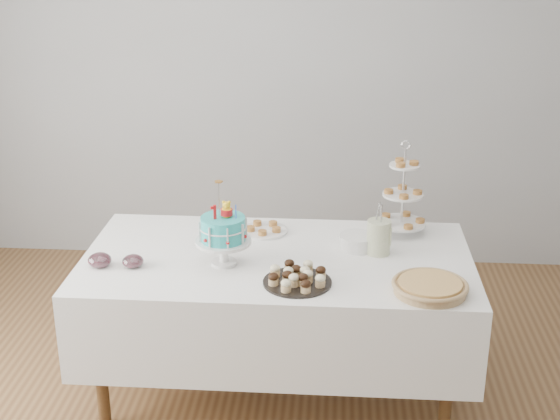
# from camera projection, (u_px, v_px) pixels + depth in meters

# --- Properties ---
(walls) EXTENTS (5.04, 4.04, 2.70)m
(walls) POSITION_uv_depth(u_px,v_px,m) (272.00, 162.00, 3.36)
(walls) COLOR #ACAFB2
(walls) RESTS_ON floor
(table) EXTENTS (1.92, 1.02, 0.77)m
(table) POSITION_uv_depth(u_px,v_px,m) (277.00, 297.00, 3.93)
(table) COLOR white
(table) RESTS_ON floor
(birthday_cake) EXTENTS (0.27, 0.27, 0.42)m
(birthday_cake) POSITION_uv_depth(u_px,v_px,m) (224.00, 243.00, 3.72)
(birthday_cake) COLOR white
(birthday_cake) RESTS_ON table
(cupcake_tray) EXTENTS (0.32, 0.32, 0.07)m
(cupcake_tray) POSITION_uv_depth(u_px,v_px,m) (297.00, 276.00, 3.56)
(cupcake_tray) COLOR black
(cupcake_tray) RESTS_ON table
(pie) EXTENTS (0.34, 0.34, 0.05)m
(pie) POSITION_uv_depth(u_px,v_px,m) (430.00, 287.00, 3.47)
(pie) COLOR tan
(pie) RESTS_ON table
(tiered_stand) EXTENTS (0.26, 0.26, 0.51)m
(tiered_stand) POSITION_uv_depth(u_px,v_px,m) (403.00, 195.00, 4.06)
(tiered_stand) COLOR silver
(tiered_stand) RESTS_ON table
(plate_stack) EXTENTS (0.18, 0.18, 0.07)m
(plate_stack) POSITION_uv_depth(u_px,v_px,m) (358.00, 242.00, 3.93)
(plate_stack) COLOR white
(plate_stack) RESTS_ON table
(pastry_plate) EXTENTS (0.25, 0.25, 0.04)m
(pastry_plate) POSITION_uv_depth(u_px,v_px,m) (264.00, 229.00, 4.14)
(pastry_plate) COLOR white
(pastry_plate) RESTS_ON table
(jam_bowl_a) EXTENTS (0.10, 0.10, 0.06)m
(jam_bowl_a) POSITION_uv_depth(u_px,v_px,m) (133.00, 261.00, 3.72)
(jam_bowl_a) COLOR silver
(jam_bowl_a) RESTS_ON table
(jam_bowl_b) EXTENTS (0.11, 0.11, 0.07)m
(jam_bowl_b) POSITION_uv_depth(u_px,v_px,m) (100.00, 260.00, 3.73)
(jam_bowl_b) COLOR silver
(jam_bowl_b) RESTS_ON table
(utensil_pitcher) EXTENTS (0.12, 0.12, 0.27)m
(utensil_pitcher) POSITION_uv_depth(u_px,v_px,m) (379.00, 236.00, 3.85)
(utensil_pitcher) COLOR white
(utensil_pitcher) RESTS_ON table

